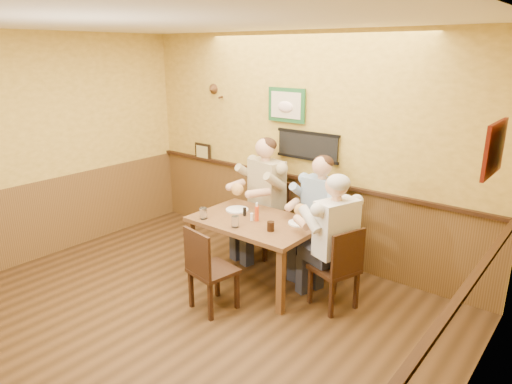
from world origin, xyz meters
TOP-DOWN VIEW (x-y plane):
  - room at (0.13, 0.17)m, footprint 5.02×5.03m
  - dining_table at (0.08, 1.50)m, footprint 1.40×0.90m
  - chair_back_left at (-0.28, 2.18)m, footprint 0.53×0.53m
  - chair_back_right at (0.53, 2.17)m, footprint 0.43×0.43m
  - chair_right_end at (1.05, 1.58)m, footprint 0.53×0.53m
  - chair_near_side at (0.12, 0.77)m, footprint 0.48×0.48m
  - diner_tan_shirt at (-0.28, 2.18)m, footprint 0.75×0.75m
  - diner_blue_polo at (0.53, 2.17)m, footprint 0.61×0.61m
  - diner_white_elder at (1.05, 1.58)m, footprint 0.75×0.75m
  - water_glass_left at (-0.40, 1.16)m, footprint 0.11×0.11m
  - water_glass_mid at (0.05, 1.20)m, footprint 0.11×0.11m
  - cola_tumbler at (0.41, 1.35)m, footprint 0.08×0.08m
  - hot_sauce_bottle at (0.11, 1.49)m, footprint 0.05×0.05m
  - salt_shaker at (0.06, 1.46)m, footprint 0.04×0.04m
  - pepper_shaker at (-0.10, 1.53)m, footprint 0.05×0.05m
  - plate_far_left at (-0.29, 1.61)m, footprint 0.33×0.33m
  - plate_far_right at (0.53, 1.72)m, footprint 0.31×0.31m

SIDE VIEW (x-z plane):
  - chair_right_end at x=1.05m, z-range 0.00..0.90m
  - chair_near_side at x=0.12m, z-range 0.00..0.90m
  - chair_back_right at x=0.53m, z-range 0.00..0.90m
  - chair_back_left at x=-0.28m, z-range 0.00..0.97m
  - diner_white_elder at x=1.05m, z-range 0.00..1.28m
  - diner_blue_polo at x=0.53m, z-range 0.00..1.29m
  - dining_table at x=0.08m, z-range 0.28..1.03m
  - diner_tan_shirt at x=-0.28m, z-range 0.00..1.39m
  - plate_far_right at x=0.53m, z-range 0.75..0.77m
  - plate_far_left at x=-0.29m, z-range 0.75..0.77m
  - salt_shaker at x=0.06m, z-range 0.75..0.84m
  - pepper_shaker at x=-0.10m, z-range 0.75..0.85m
  - cola_tumbler at x=0.41m, z-range 0.75..0.85m
  - water_glass_mid at x=0.05m, z-range 0.75..0.88m
  - water_glass_left at x=-0.40m, z-range 0.75..0.88m
  - hot_sauce_bottle at x=0.11m, z-range 0.75..0.94m
  - room at x=0.13m, z-range 0.28..3.09m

